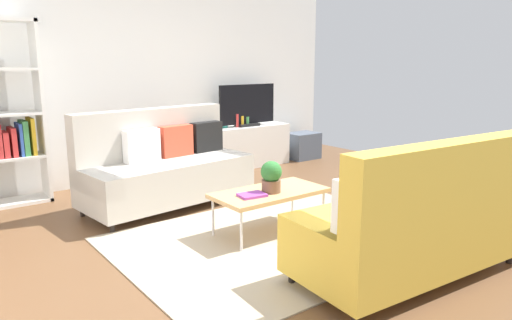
{
  "coord_description": "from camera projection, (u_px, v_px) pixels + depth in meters",
  "views": [
    {
      "loc": [
        -2.8,
        -3.47,
        1.66
      ],
      "look_at": [
        0.05,
        0.3,
        0.65
      ],
      "focal_mm": 33.29,
      "sensor_mm": 36.0,
      "label": 1
    }
  ],
  "objects": [
    {
      "name": "wall_far",
      "position": [
        145.0,
        74.0,
        6.58
      ],
      "size": [
        6.4,
        0.12,
        2.9
      ],
      "primitive_type": "cube",
      "color": "white",
      "rests_on": "ground_plane"
    },
    {
      "name": "table_book_0",
      "position": [
        252.0,
        195.0,
        4.36
      ],
      "size": [
        0.26,
        0.21,
        0.02
      ],
      "primitive_type": "cube",
      "rotation": [
        0.0,
        0.0,
        -0.13
      ],
      "color": "purple",
      "rests_on": "coffee_table"
    },
    {
      "name": "couch_green",
      "position": [
        415.0,
        222.0,
        3.6
      ],
      "size": [
        1.96,
        0.98,
        1.1
      ],
      "rotation": [
        0.0,
        0.0,
        -0.08
      ],
      "color": "gold",
      "rests_on": "ground_plane"
    },
    {
      "name": "coffee_table",
      "position": [
        270.0,
        194.0,
        4.55
      ],
      "size": [
        1.1,
        0.56,
        0.42
      ],
      "color": "tan",
      "rests_on": "ground_plane"
    },
    {
      "name": "bottle_2",
      "position": [
        247.0,
        121.0,
        7.32
      ],
      "size": [
        0.05,
        0.05,
        0.15
      ],
      "primitive_type": "cylinder",
      "color": "#3F8C4C",
      "rests_on": "tv_console"
    },
    {
      "name": "vase_1",
      "position": [
        224.0,
        123.0,
        7.17
      ],
      "size": [
        0.12,
        0.12,
        0.13
      ],
      "primitive_type": "cylinder",
      "color": "#33B29E",
      "rests_on": "tv_console"
    },
    {
      "name": "tv_console",
      "position": [
        247.0,
        146.0,
        7.44
      ],
      "size": [
        1.4,
        0.44,
        0.64
      ],
      "primitive_type": "cube",
      "color": "silver",
      "rests_on": "ground_plane"
    },
    {
      "name": "vase_0",
      "position": [
        213.0,
        123.0,
        7.05
      ],
      "size": [
        0.13,
        0.13,
        0.17
      ],
      "primitive_type": "cylinder",
      "color": "silver",
      "rests_on": "tv_console"
    },
    {
      "name": "storage_trunk",
      "position": [
        303.0,
        146.0,
        8.03
      ],
      "size": [
        0.52,
        0.4,
        0.44
      ],
      "primitive_type": "cube",
      "color": "#4C5666",
      "rests_on": "ground_plane"
    },
    {
      "name": "tv",
      "position": [
        247.0,
        106.0,
        7.29
      ],
      "size": [
        1.0,
        0.2,
        0.64
      ],
      "color": "black",
      "rests_on": "tv_console"
    },
    {
      "name": "ground_plane",
      "position": [
        270.0,
        230.0,
        4.7
      ],
      "size": [
        7.68,
        7.68,
        0.0
      ],
      "primitive_type": "plane",
      "color": "brown"
    },
    {
      "name": "bottle_0",
      "position": [
        237.0,
        121.0,
        7.2
      ],
      "size": [
        0.05,
        0.05,
        0.2
      ],
      "primitive_type": "cylinder",
      "color": "red",
      "rests_on": "tv_console"
    },
    {
      "name": "area_rug",
      "position": [
        279.0,
        239.0,
        4.45
      ],
      "size": [
        2.9,
        2.2,
        0.01
      ],
      "primitive_type": "cube",
      "color": "tan",
      "rests_on": "ground_plane"
    },
    {
      "name": "couch_beige",
      "position": [
        165.0,
        167.0,
        5.42
      ],
      "size": [
        1.98,
        1.04,
        1.1
      ],
      "rotation": [
        0.0,
        0.0,
        3.25
      ],
      "color": "#B2ADA3",
      "rests_on": "ground_plane"
    },
    {
      "name": "bottle_1",
      "position": [
        242.0,
        121.0,
        7.26
      ],
      "size": [
        0.05,
        0.05,
        0.17
      ],
      "primitive_type": "cylinder",
      "color": "gold",
      "rests_on": "tv_console"
    },
    {
      "name": "potted_plant",
      "position": [
        271.0,
        176.0,
        4.47
      ],
      "size": [
        0.2,
        0.2,
        0.3
      ],
      "color": "brown",
      "rests_on": "coffee_table"
    }
  ]
}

